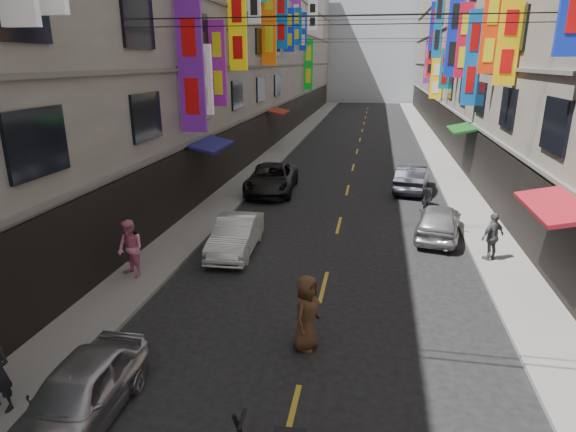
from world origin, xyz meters
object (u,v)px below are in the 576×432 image
at_px(scooter_far_right, 427,199).
at_px(pedestrian_rfar, 493,236).
at_px(car_left_far, 272,179).
at_px(car_left_near, 79,395).
at_px(car_left_mid, 236,235).
at_px(pedestrian_lfar, 130,249).
at_px(car_right_mid, 439,221).
at_px(pedestrian_crossing, 306,313).
at_px(car_right_far, 412,178).

relative_size(scooter_far_right, pedestrian_rfar, 1.05).
height_order(car_left_far, pedestrian_rfar, pedestrian_rfar).
height_order(car_left_near, car_left_far, car_left_far).
distance_m(car_left_mid, pedestrian_lfar, 3.91).
xyz_separation_m(scooter_far_right, car_left_near, (-7.95, -16.17, 0.20)).
distance_m(scooter_far_right, car_right_mid, 4.19).
xyz_separation_m(car_left_far, pedestrian_crossing, (3.93, -14.32, 0.23)).
bearing_deg(car_left_near, pedestrian_crossing, 39.11).
bearing_deg(car_right_mid, pedestrian_rfar, 133.28).
xyz_separation_m(pedestrian_rfar, pedestrian_crossing, (-5.59, -6.36, -0.01)).
relative_size(car_left_near, pedestrian_lfar, 1.99).
relative_size(scooter_far_right, pedestrian_lfar, 0.95).
height_order(car_right_mid, pedestrian_crossing, pedestrian_crossing).
bearing_deg(scooter_far_right, car_left_near, 75.25).
bearing_deg(pedestrian_crossing, pedestrian_rfar, -24.82).
height_order(car_right_mid, pedestrian_rfar, pedestrian_rfar).
distance_m(pedestrian_lfar, pedestrian_crossing, 6.70).
height_order(car_left_mid, car_left_far, car_left_far).
relative_size(scooter_far_right, car_right_mid, 0.44).
xyz_separation_m(car_left_near, pedestrian_crossing, (3.93, 3.33, 0.32)).
bearing_deg(pedestrian_lfar, car_left_near, -43.06).
bearing_deg(pedestrian_lfar, pedestrian_rfar, 44.67).
relative_size(car_left_far, pedestrian_lfar, 2.79).
bearing_deg(pedestrian_lfar, car_right_far, 81.75).
relative_size(car_left_mid, pedestrian_lfar, 2.12).
distance_m(car_left_mid, pedestrian_rfar, 9.05).
bearing_deg(car_left_near, car_left_far, 88.85).
bearing_deg(pedestrian_crossing, car_right_mid, -8.70).
distance_m(car_right_mid, pedestrian_rfar, 2.77).
distance_m(scooter_far_right, car_left_near, 18.02).
relative_size(pedestrian_lfar, pedestrian_crossing, 0.98).
xyz_separation_m(scooter_far_right, car_right_far, (-0.52, 3.07, 0.27)).
distance_m(car_right_far, pedestrian_rfar, 9.78).
distance_m(car_left_mid, car_left_far, 8.61).
bearing_deg(pedestrian_rfar, pedestrian_lfar, -20.87).
bearing_deg(pedestrian_crossing, pedestrian_lfar, 81.17).
xyz_separation_m(car_right_mid, pedestrian_lfar, (-10.13, -5.80, 0.37)).
bearing_deg(scooter_far_right, car_left_far, 0.89).
bearing_deg(pedestrian_rfar, car_right_far, -115.24).
relative_size(car_left_far, pedestrian_crossing, 2.73).
relative_size(car_left_mid, pedestrian_rfar, 2.34).
distance_m(car_left_near, car_right_far, 20.63).
bearing_deg(scooter_far_right, pedestrian_lfar, 56.15).
bearing_deg(car_right_mid, car_right_far, -75.57).
bearing_deg(pedestrian_lfar, car_left_far, 107.43).
distance_m(car_right_mid, car_right_far, 7.28).
bearing_deg(car_right_far, pedestrian_rfar, 111.99).
bearing_deg(scooter_far_right, pedestrian_crossing, 84.05).
relative_size(car_left_near, car_right_mid, 0.93).
relative_size(car_right_mid, pedestrian_crossing, 2.10).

